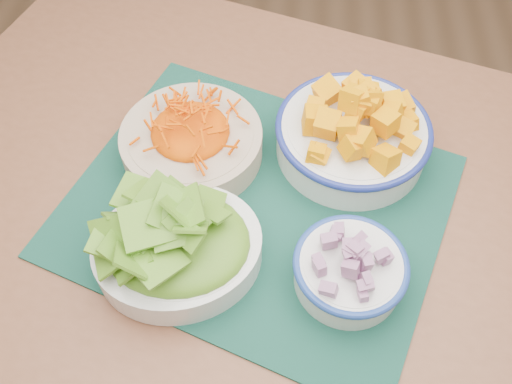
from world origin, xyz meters
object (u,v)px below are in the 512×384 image
table (274,232)px  lettuce_bowl (177,242)px  squash_bowl (354,126)px  placemat (256,205)px  carrot_bowl (191,137)px  onion_bowl (350,267)px

table → lettuce_bowl: bearing=-118.9°
squash_bowl → placemat: bearing=-141.4°
carrot_bowl → lettuce_bowl: size_ratio=1.05×
carrot_bowl → squash_bowl: squash_bowl is taller
table → lettuce_bowl: 0.23m
placemat → onion_bowl: bearing=-21.3°
onion_bowl → lettuce_bowl: bearing=176.1°
table → placemat: (-0.03, -0.02, 0.10)m
carrot_bowl → placemat: bearing=-40.2°
table → carrot_bowl: carrot_bowl is taller
placemat → squash_bowl: (0.14, 0.11, 0.06)m
lettuce_bowl → onion_bowl: size_ratio=1.68×
placemat → carrot_bowl: bearing=160.2°
table → carrot_bowl: (-0.13, 0.07, 0.14)m
placemat → squash_bowl: 0.19m
lettuce_bowl → onion_bowl: (0.23, -0.02, -0.01)m
table → placemat: placemat is taller
placemat → carrot_bowl: carrot_bowl is taller
table → lettuce_bowl: (-0.13, -0.12, 0.15)m
lettuce_bowl → squash_bowl: bearing=25.8°
squash_bowl → onion_bowl: squash_bowl is taller
table → squash_bowl: 0.22m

